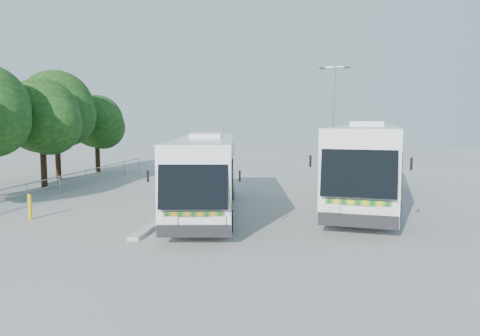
% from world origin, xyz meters
% --- Properties ---
extents(ground, '(100.00, 100.00, 0.00)m').
position_xyz_m(ground, '(0.00, 0.00, 0.00)').
color(ground, '#9C9C97').
rests_on(ground, ground).
extents(kerb_divider, '(0.40, 16.00, 0.15)m').
position_xyz_m(kerb_divider, '(-2.30, 2.00, 0.07)').
color(kerb_divider, '#B2B2AD').
rests_on(kerb_divider, ground).
extents(railing, '(0.06, 22.00, 1.00)m').
position_xyz_m(railing, '(-10.00, 4.00, 0.74)').
color(railing, gray).
rests_on(railing, ground).
extents(tree_far_c, '(4.97, 4.69, 6.49)m').
position_xyz_m(tree_far_c, '(-12.12, 5.10, 4.26)').
color(tree_far_c, '#382314').
rests_on(tree_far_c, ground).
extents(tree_far_d, '(5.62, 5.30, 7.33)m').
position_xyz_m(tree_far_d, '(-13.31, 8.80, 4.82)').
color(tree_far_d, '#382314').
rests_on(tree_far_d, ground).
extents(tree_far_e, '(4.54, 4.28, 5.92)m').
position_xyz_m(tree_far_e, '(-12.63, 13.30, 3.89)').
color(tree_far_e, '#382314').
rests_on(tree_far_e, ground).
extents(coach_main, '(4.16, 11.98, 3.26)m').
position_xyz_m(coach_main, '(-1.00, -0.68, 1.79)').
color(coach_main, white).
rests_on(coach_main, ground).
extents(coach_adjacent, '(4.69, 13.76, 3.75)m').
position_xyz_m(coach_adjacent, '(6.16, 2.15, 2.05)').
color(coach_adjacent, white).
rests_on(coach_adjacent, ground).
extents(lamppost, '(1.82, 0.38, 7.42)m').
position_xyz_m(lamppost, '(4.90, 8.90, 4.09)').
color(lamppost, '#93959B').
rests_on(lamppost, ground).
extents(bollard, '(0.16, 0.16, 1.04)m').
position_xyz_m(bollard, '(-7.73, -3.31, 0.52)').
color(bollard, gold).
rests_on(bollard, ground).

